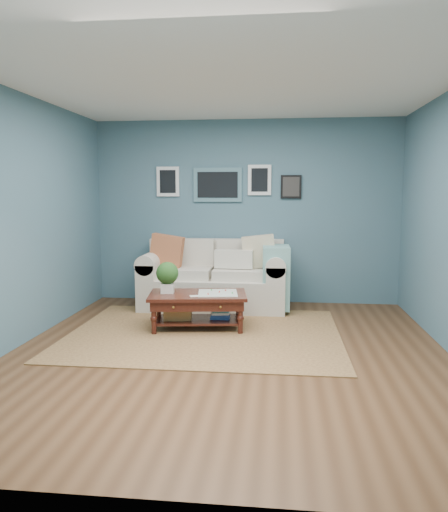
# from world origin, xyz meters

# --- Properties ---
(room_shell) EXTENTS (5.00, 5.02, 2.70)m
(room_shell) POSITION_xyz_m (-0.01, 0.06, 1.36)
(room_shell) COLOR brown
(room_shell) RESTS_ON ground
(area_rug) EXTENTS (3.12, 2.49, 0.01)m
(area_rug) POSITION_xyz_m (-0.35, 0.67, 0.01)
(area_rug) COLOR brown
(area_rug) RESTS_ON ground
(loveseat) EXTENTS (2.08, 0.94, 1.07)m
(loveseat) POSITION_xyz_m (-0.32, 2.03, 0.44)
(loveseat) COLOR beige
(loveseat) RESTS_ON ground
(coffee_table) EXTENTS (1.24, 0.82, 0.81)m
(coffee_table) POSITION_xyz_m (-0.52, 0.88, 0.36)
(coffee_table) COLOR black
(coffee_table) RESTS_ON ground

